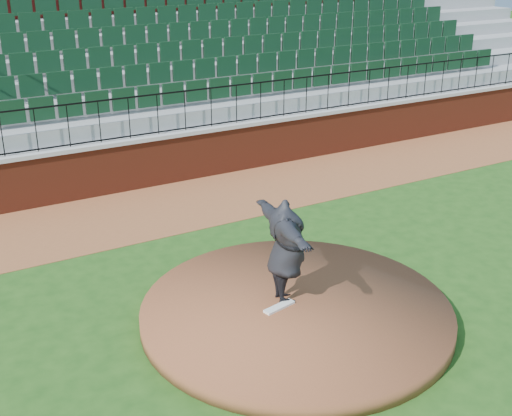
{
  "coord_description": "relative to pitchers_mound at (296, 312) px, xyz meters",
  "views": [
    {
      "loc": [
        -5.54,
        -8.09,
        5.77
      ],
      "look_at": [
        0.0,
        1.5,
        1.3
      ],
      "focal_mm": 46.48,
      "sensor_mm": 36.0,
      "label": 1
    }
  ],
  "objects": [
    {
      "name": "wall_railing",
      "position": [
        0.26,
        7.26,
        1.67
      ],
      "size": [
        34.0,
        0.05,
        1.0
      ],
      "primitive_type": null,
      "color": "black",
      "rests_on": "wall_cap"
    },
    {
      "name": "pitcher",
      "position": [
        -0.05,
        0.26,
        1.02
      ],
      "size": [
        1.02,
        2.27,
        1.78
      ],
      "primitive_type": "imported",
      "rotation": [
        0.0,
        0.0,
        1.37
      ],
      "color": "black",
      "rests_on": "pitchers_mound"
    },
    {
      "name": "wall_cap",
      "position": [
        0.26,
        7.26,
        1.12
      ],
      "size": [
        34.0,
        0.45,
        0.1
      ],
      "primitive_type": "cube",
      "color": "#B7B7B7",
      "rests_on": "field_wall"
    },
    {
      "name": "pitching_rubber",
      "position": [
        -0.28,
        0.07,
        0.14
      ],
      "size": [
        0.6,
        0.26,
        0.04
      ],
      "primitive_type": "cube",
      "rotation": [
        0.0,
        0.0,
        0.21
      ],
      "color": "white",
      "rests_on": "pitchers_mound"
    },
    {
      "name": "pitchers_mound",
      "position": [
        0.0,
        0.0,
        0.0
      ],
      "size": [
        5.08,
        5.08,
        0.25
      ],
      "primitive_type": "cylinder",
      "color": "brown",
      "rests_on": "ground"
    },
    {
      "name": "field_wall",
      "position": [
        0.26,
        7.26,
        0.47
      ],
      "size": [
        34.0,
        0.35,
        1.2
      ],
      "primitive_type": "cube",
      "color": "maroon",
      "rests_on": "ground"
    },
    {
      "name": "ground",
      "position": [
        0.26,
        0.26,
        -0.12
      ],
      "size": [
        90.0,
        90.0,
        0.0
      ],
      "primitive_type": "plane",
      "color": "#204A15",
      "rests_on": "ground"
    },
    {
      "name": "warning_track",
      "position": [
        0.26,
        5.66,
        -0.12
      ],
      "size": [
        34.0,
        3.2,
        0.01
      ],
      "primitive_type": "cube",
      "color": "brown",
      "rests_on": "ground"
    },
    {
      "name": "seating_stands",
      "position": [
        0.26,
        9.98,
        2.18
      ],
      "size": [
        34.0,
        5.1,
        4.6
      ],
      "primitive_type": null,
      "color": "gray",
      "rests_on": "ground"
    },
    {
      "name": "concourse_wall",
      "position": [
        0.26,
        12.78,
        2.62
      ],
      "size": [
        34.0,
        0.5,
        5.5
      ],
      "primitive_type": "cube",
      "color": "maroon",
      "rests_on": "ground"
    }
  ]
}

